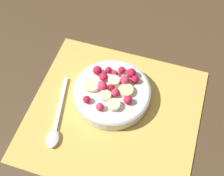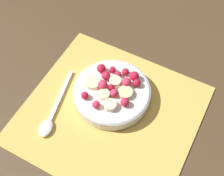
{
  "view_description": "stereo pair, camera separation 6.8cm",
  "coord_description": "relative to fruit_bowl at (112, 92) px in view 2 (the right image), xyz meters",
  "views": [
    {
      "loc": [
        -0.1,
        0.32,
        0.61
      ],
      "look_at": [
        0.02,
        -0.04,
        0.04
      ],
      "focal_mm": 50.0,
      "sensor_mm": 36.0,
      "label": 1
    },
    {
      "loc": [
        -0.16,
        0.29,
        0.61
      ],
      "look_at": [
        0.02,
        -0.04,
        0.04
      ],
      "focal_mm": 50.0,
      "sensor_mm": 36.0,
      "label": 2
    }
  ],
  "objects": [
    {
      "name": "spoon",
      "position": [
        0.09,
        0.11,
        -0.02
      ],
      "size": [
        0.05,
        0.18,
        0.01
      ],
      "rotation": [
        0.0,
        0.0,
        1.78
      ],
      "color": "silver",
      "rests_on": "placemat"
    },
    {
      "name": "placemat",
      "position": [
        -0.02,
        0.04,
        -0.02
      ],
      "size": [
        0.37,
        0.35,
        0.01
      ],
      "color": "#E0B251",
      "rests_on": "ground_plane"
    },
    {
      "name": "ground_plane",
      "position": [
        -0.02,
        0.04,
        -0.02
      ],
      "size": [
        3.0,
        3.0,
        0.0
      ],
      "primitive_type": "plane",
      "color": "#4C3823"
    },
    {
      "name": "fruit_bowl",
      "position": [
        0.0,
        0.0,
        0.0
      ],
      "size": [
        0.17,
        0.17,
        0.05
      ],
      "color": "silver",
      "rests_on": "placemat"
    }
  ]
}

